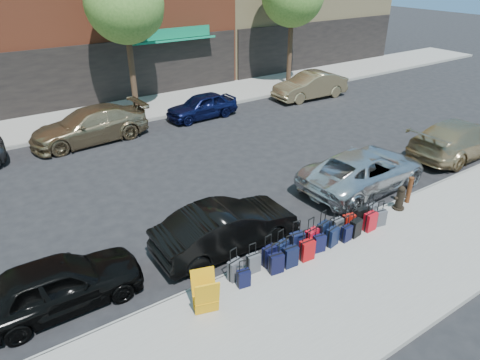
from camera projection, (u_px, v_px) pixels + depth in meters
ground at (222, 185)px, 15.78m from camera, size 120.00×120.00×0.00m
sidewalk_near at (354, 282)px, 10.96m from camera, size 60.00×4.00×0.15m
sidewalk_far at (125, 112)px, 23.12m from camera, size 60.00×4.00×0.15m
curb_near at (302, 243)px, 12.45m from camera, size 60.00×0.08×0.15m
curb_far at (139, 122)px, 21.63m from camera, size 60.00×0.08×0.15m
tree_center at (127, 6)px, 20.61m from camera, size 3.80×3.80×7.27m
suitcase_front_0 at (235, 270)px, 10.83m from camera, size 0.41×0.27×0.91m
suitcase_front_1 at (253, 263)px, 11.10m from camera, size 0.36×0.21×0.86m
suitcase_front_2 at (269, 256)px, 11.33m from camera, size 0.40×0.25×0.92m
suitcase_front_3 at (282, 251)px, 11.50m from camera, size 0.42×0.29×0.94m
suitcase_front_4 at (297, 242)px, 11.84m from camera, size 0.43×0.27×0.97m
suitcase_front_5 at (312, 239)px, 12.00m from camera, size 0.42×0.26×0.96m
suitcase_front_6 at (324, 232)px, 12.31m from camera, size 0.43×0.29×0.96m
suitcase_front_7 at (337, 227)px, 12.60m from camera, size 0.36×0.21×0.86m
suitcase_front_8 at (348, 223)px, 12.76m from camera, size 0.39×0.25×0.88m
suitcase_front_9 at (360, 217)px, 13.03m from camera, size 0.42×0.27×0.95m
suitcase_front_10 at (371, 212)px, 13.26m from camera, size 0.42×0.28×0.93m
suitcase_back_0 at (244, 278)px, 10.61m from camera, size 0.35×0.24×0.76m
suitcase_back_2 at (276, 263)px, 11.07m from camera, size 0.41×0.28×0.90m
suitcase_back_3 at (290, 257)px, 11.29m from camera, size 0.41×0.26×0.94m
suitcase_back_4 at (307, 250)px, 11.54m from camera, size 0.41×0.26×0.94m
suitcase_back_5 at (319, 243)px, 11.88m from camera, size 0.38×0.26×0.82m
suitcase_back_6 at (332, 237)px, 12.13m from camera, size 0.41×0.28×0.89m
suitcase_back_7 at (346, 233)px, 12.33m from camera, size 0.34×0.22×0.79m
suitcase_back_8 at (356, 228)px, 12.52m from camera, size 0.40×0.27×0.88m
suitcase_back_9 at (370, 221)px, 12.80m from camera, size 0.40×0.24×0.94m
suitcase_back_10 at (380, 218)px, 13.05m from camera, size 0.38×0.26×0.82m
fire_hydrant at (400, 198)px, 13.85m from camera, size 0.43×0.38×0.84m
bollard at (409, 190)px, 14.18m from camera, size 0.17×0.17×0.92m
display_rack at (205, 294)px, 9.75m from camera, size 0.72×0.76×1.01m
car_near_0 at (58, 284)px, 10.01m from camera, size 3.92×1.59×1.33m
car_near_1 at (226, 228)px, 12.05m from camera, size 4.22×1.48×1.39m
car_near_2 at (364, 170)px, 15.30m from camera, size 5.21×2.61×1.41m
car_near_3 at (460, 138)px, 17.86m from camera, size 5.24×2.20×1.51m
car_far_1 at (89, 125)px, 19.24m from camera, size 5.34×2.43×1.52m
car_far_2 at (202, 106)px, 22.16m from camera, size 3.80×1.62×1.28m
car_far_3 at (310, 86)px, 25.26m from camera, size 4.67×1.84×1.51m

